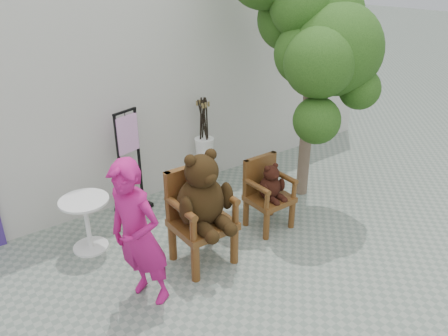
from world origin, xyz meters
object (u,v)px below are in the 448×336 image
(person, at_px, (138,236))
(display_stand, at_px, (131,174))
(chair_big, at_px, (202,202))
(cafe_table, at_px, (87,218))
(chair_small, at_px, (268,188))
(stool_bucket, at_px, (204,149))
(tree, at_px, (312,35))

(person, height_order, display_stand, person)
(chair_big, height_order, display_stand, display_stand)
(cafe_table, distance_m, display_stand, 1.04)
(display_stand, bearing_deg, chair_small, -66.18)
(person, height_order, stool_bucket, person)
(stool_bucket, bearing_deg, person, -138.22)
(chair_small, distance_m, display_stand, 1.95)
(chair_big, distance_m, person, 0.95)
(stool_bucket, relative_size, tree, 0.40)
(person, height_order, cafe_table, person)
(chair_big, height_order, tree, tree)
(display_stand, relative_size, stool_bucket, 1.04)
(tree, bearing_deg, display_stand, 151.55)
(chair_big, distance_m, stool_bucket, 1.97)
(display_stand, bearing_deg, tree, -45.43)
(person, relative_size, display_stand, 1.12)
(person, distance_m, stool_bucket, 2.76)
(chair_big, distance_m, tree, 2.66)
(person, bearing_deg, display_stand, 134.63)
(person, relative_size, tree, 0.46)
(display_stand, bearing_deg, person, -130.22)
(chair_small, bearing_deg, display_stand, 130.81)
(chair_big, xyz_separation_m, stool_bucket, (1.14, 1.60, -0.17))
(chair_small, height_order, person, person)
(cafe_table, xyz_separation_m, stool_bucket, (2.14, 0.54, 0.20))
(display_stand, bearing_deg, cafe_table, -165.37)
(cafe_table, xyz_separation_m, display_stand, (0.88, 0.54, 0.14))
(cafe_table, relative_size, display_stand, 0.47)
(chair_small, xyz_separation_m, cafe_table, (-2.15, 0.94, -0.13))
(display_stand, bearing_deg, stool_bucket, -16.82)
(chair_big, height_order, person, person)
(cafe_table, bearing_deg, chair_small, -23.54)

